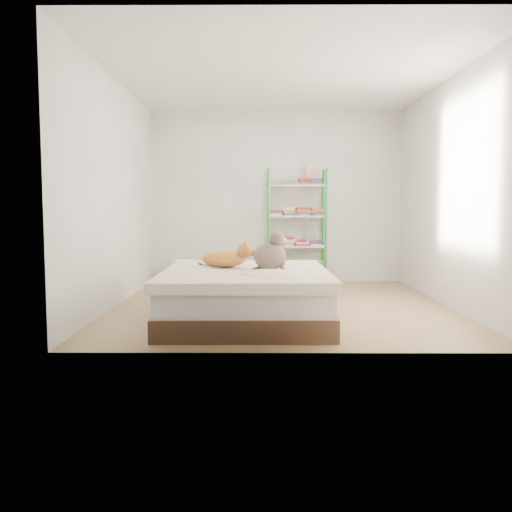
{
  "coord_description": "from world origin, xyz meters",
  "views": [
    {
      "loc": [
        -0.26,
        -6.21,
        1.11
      ],
      "look_at": [
        -0.29,
        -0.58,
        0.62
      ],
      "focal_mm": 38.0,
      "sensor_mm": 36.0,
      "label": 1
    }
  ],
  "objects_px": {
    "bed": "(246,295)",
    "grey_cat": "(270,250)",
    "orange_cat": "(223,257)",
    "shelf_unit": "(297,226)",
    "white_bin": "(185,273)",
    "cardboard_box": "(298,275)"
  },
  "relations": [
    {
      "from": "cardboard_box",
      "to": "shelf_unit",
      "type": "bearing_deg",
      "value": 112.86
    },
    {
      "from": "shelf_unit",
      "to": "white_bin",
      "type": "bearing_deg",
      "value": -170.03
    },
    {
      "from": "grey_cat",
      "to": "shelf_unit",
      "type": "xyz_separation_m",
      "value": [
        0.46,
        2.82,
        0.14
      ]
    },
    {
      "from": "white_bin",
      "to": "cardboard_box",
      "type": "bearing_deg",
      "value": -11.05
    },
    {
      "from": "bed",
      "to": "shelf_unit",
      "type": "bearing_deg",
      "value": 75.36
    },
    {
      "from": "bed",
      "to": "grey_cat",
      "type": "bearing_deg",
      "value": -14.19
    },
    {
      "from": "bed",
      "to": "cardboard_box",
      "type": "bearing_deg",
      "value": 72.01
    },
    {
      "from": "orange_cat",
      "to": "shelf_unit",
      "type": "xyz_separation_m",
      "value": [
        0.93,
        2.56,
        0.23
      ]
    },
    {
      "from": "bed",
      "to": "white_bin",
      "type": "distance_m",
      "value": 2.65
    },
    {
      "from": "bed",
      "to": "grey_cat",
      "type": "height_order",
      "value": "grey_cat"
    },
    {
      "from": "bed",
      "to": "shelf_unit",
      "type": "relative_size",
      "value": 1.16
    },
    {
      "from": "orange_cat",
      "to": "bed",
      "type": "bearing_deg",
      "value": -25.28
    },
    {
      "from": "bed",
      "to": "orange_cat",
      "type": "xyz_separation_m",
      "value": [
        -0.23,
        0.19,
        0.36
      ]
    },
    {
      "from": "grey_cat",
      "to": "white_bin",
      "type": "height_order",
      "value": "grey_cat"
    },
    {
      "from": "cardboard_box",
      "to": "white_bin",
      "type": "distance_m",
      "value": 1.66
    },
    {
      "from": "bed",
      "to": "shelf_unit",
      "type": "height_order",
      "value": "shelf_unit"
    },
    {
      "from": "orange_cat",
      "to": "grey_cat",
      "type": "distance_m",
      "value": 0.54
    },
    {
      "from": "shelf_unit",
      "to": "bed",
      "type": "bearing_deg",
      "value": -104.21
    },
    {
      "from": "grey_cat",
      "to": "orange_cat",
      "type": "bearing_deg",
      "value": 65.96
    },
    {
      "from": "orange_cat",
      "to": "white_bin",
      "type": "relative_size",
      "value": 1.47
    },
    {
      "from": "orange_cat",
      "to": "white_bin",
      "type": "bearing_deg",
      "value": 121.93
    },
    {
      "from": "white_bin",
      "to": "orange_cat",
      "type": "bearing_deg",
      "value": -72.57
    }
  ]
}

